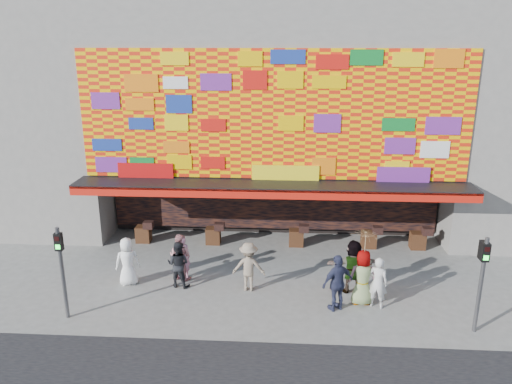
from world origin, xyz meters
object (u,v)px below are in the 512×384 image
signal_left (61,263)px  ped_c (178,264)px  parasol (365,244)px  signal_right (482,274)px  ped_h (378,282)px  ped_a (128,262)px  ped_f (353,266)px  ped_d (249,267)px  ped_i (180,257)px  ped_b (182,257)px  ped_e (338,283)px  ped_g (363,278)px

signal_left → ped_c: 3.93m
ped_c → parasol: size_ratio=0.92×
signal_left → signal_right: 12.40m
signal_left → ped_h: bearing=7.4°
signal_right → ped_a: signal_right is taller
ped_f → parasol: bearing=94.9°
signal_left → signal_right: same height
ped_a → ped_h: bearing=152.4°
ped_c → ped_d: bearing=-170.3°
signal_right → ped_i: bearing=163.2°
ped_f → ped_h: bearing=114.8°
signal_left → ped_a: signal_left is taller
ped_d → ped_c: bearing=-1.7°
ped_a → ped_b: (1.81, 0.60, -0.05)m
ped_e → ped_b: bearing=-49.2°
signal_right → parasol: size_ratio=1.66×
ped_f → ped_b: bearing=-15.3°
ped_a → ped_d: 4.27m
ped_c → ped_i: bearing=-71.6°
ped_d → ped_i: size_ratio=1.02×
ped_a → parasol: size_ratio=0.96×
ped_b → ped_g: size_ratio=0.87×
ped_b → ped_c: 0.63m
ped_d → ped_h: 4.31m
ped_b → ped_c: ped_c is taller
signal_left → ped_f: bearing=13.9°
signal_right → ped_b: signal_right is taller
ped_h → ped_i: 6.93m
signal_right → parasol: 3.46m
signal_right → ped_g: signal_right is taller
ped_e → parasol: (0.85, 0.43, 1.18)m
ped_d → parasol: bearing=170.3°
ped_h → ped_g: bearing=2.4°
ped_d → parasol: size_ratio=0.96×
signal_left → ped_b: (3.05, 2.89, -1.05)m
ped_a → parasol: 8.17m
ped_h → ped_i: (-6.75, 1.60, -0.02)m
ped_d → ped_h: size_ratio=1.00×
ped_h → ped_b: bearing=8.9°
parasol → signal_left: bearing=-171.3°
signal_right → ped_e: size_ratio=1.59×
ped_b → ped_h: (6.68, -1.63, 0.05)m
signal_left → ped_a: bearing=61.6°
signal_left → ped_f: (9.06, 2.24, -0.92)m
signal_right → ped_c: 9.69m
ped_b → ped_g: 6.39m
ped_f → ped_i: size_ratio=1.10×
ped_i → ped_e: bearing=178.2°
signal_left → ped_d: bearing=21.3°
ped_i → parasol: size_ratio=0.94×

